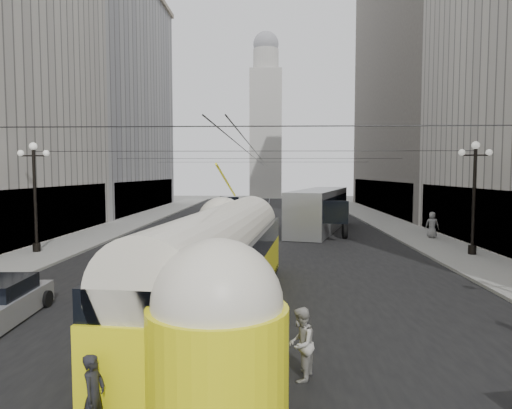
# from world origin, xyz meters

# --- Properties ---
(road) EXTENTS (20.00, 85.00, 0.02)m
(road) POSITION_xyz_m (0.00, 32.50, 0.00)
(road) COLOR black
(road) RESTS_ON ground
(sidewalk_left) EXTENTS (4.00, 72.00, 0.15)m
(sidewalk_left) POSITION_xyz_m (-12.00, 36.00, 0.07)
(sidewalk_left) COLOR gray
(sidewalk_left) RESTS_ON ground
(sidewalk_right) EXTENTS (4.00, 72.00, 0.15)m
(sidewalk_right) POSITION_xyz_m (12.00, 36.00, 0.07)
(sidewalk_right) COLOR gray
(sidewalk_right) RESTS_ON ground
(rail_left) EXTENTS (0.12, 85.00, 0.04)m
(rail_left) POSITION_xyz_m (-0.75, 32.50, 0.00)
(rail_left) COLOR gray
(rail_left) RESTS_ON ground
(rail_right) EXTENTS (0.12, 85.00, 0.04)m
(rail_right) POSITION_xyz_m (0.75, 32.50, 0.00)
(rail_right) COLOR gray
(rail_right) RESTS_ON ground
(building_left_far) EXTENTS (12.60, 28.60, 28.60)m
(building_left_far) POSITION_xyz_m (-19.99, 48.00, 14.31)
(building_left_far) COLOR #999999
(building_left_far) RESTS_ON ground
(building_right_far) EXTENTS (12.60, 32.60, 32.60)m
(building_right_far) POSITION_xyz_m (20.00, 48.00, 16.31)
(building_right_far) COLOR #514C47
(building_right_far) RESTS_ON ground
(distant_tower) EXTENTS (6.00, 6.00, 31.36)m
(distant_tower) POSITION_xyz_m (0.00, 80.00, 14.97)
(distant_tower) COLOR #B2AFA8
(distant_tower) RESTS_ON ground
(lamppost_left_mid) EXTENTS (1.86, 0.44, 6.37)m
(lamppost_left_mid) POSITION_xyz_m (-12.60, 18.00, 3.74)
(lamppost_left_mid) COLOR black
(lamppost_left_mid) RESTS_ON sidewalk_left
(lamppost_right_mid) EXTENTS (1.86, 0.44, 6.37)m
(lamppost_right_mid) POSITION_xyz_m (12.60, 18.00, 3.74)
(lamppost_right_mid) COLOR black
(lamppost_right_mid) RESTS_ON sidewalk_right
(catenary) EXTENTS (25.00, 72.00, 0.23)m
(catenary) POSITION_xyz_m (0.12, 31.49, 5.88)
(catenary) COLOR black
(catenary) RESTS_ON ground
(streetcar) EXTENTS (4.08, 16.54, 3.65)m
(streetcar) POSITION_xyz_m (-0.50, 7.08, 1.78)
(streetcar) COLOR yellow
(streetcar) RESTS_ON ground
(city_bus) EXTENTS (6.39, 13.83, 3.39)m
(city_bus) POSITION_xyz_m (5.09, 29.27, 1.86)
(city_bus) COLOR gray
(city_bus) RESTS_ON ground
(sedan_silver) EXTENTS (2.04, 4.32, 1.33)m
(sedan_silver) POSITION_xyz_m (-7.57, 6.17, 0.60)
(sedan_silver) COLOR #9B9B9F
(sedan_silver) RESTS_ON ground
(sedan_white_far) EXTENTS (1.98, 4.24, 1.31)m
(sedan_white_far) POSITION_xyz_m (4.87, 40.13, 0.59)
(sedan_white_far) COLOR silver
(sedan_white_far) RESTS_ON ground
(sedan_dark_far) EXTENTS (3.83, 5.26, 1.54)m
(sedan_dark_far) POSITION_xyz_m (-4.57, 53.24, 0.70)
(sedan_dark_far) COLOR black
(sedan_dark_far) RESTS_ON ground
(pedestrian_crossing_a) EXTENTS (0.42, 0.59, 1.53)m
(pedestrian_crossing_a) POSITION_xyz_m (-1.99, -0.19, 0.77)
(pedestrian_crossing_a) COLOR black
(pedestrian_crossing_a) RESTS_ON ground
(pedestrian_crossing_b) EXTENTS (0.86, 0.98, 1.69)m
(pedestrian_crossing_b) POSITION_xyz_m (1.89, 2.24, 0.84)
(pedestrian_crossing_b) COLOR #A6A39B
(pedestrian_crossing_b) RESTS_ON ground
(pedestrian_sidewalk_right) EXTENTS (1.05, 0.86, 1.85)m
(pedestrian_sidewalk_right) POSITION_xyz_m (12.59, 24.49, 1.07)
(pedestrian_sidewalk_right) COLOR slate
(pedestrian_sidewalk_right) RESTS_ON sidewalk_right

